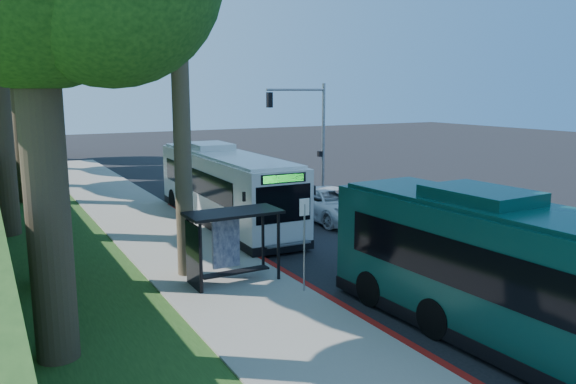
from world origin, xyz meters
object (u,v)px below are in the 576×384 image
pickup (330,204)px  teal_bus (546,285)px  white_bus (224,186)px  bus_shelter (225,233)px

pickup → teal_bus: bearing=-104.7°
white_bus → pickup: (4.96, -2.07, -1.05)m
teal_bus → pickup: bearing=73.7°
bus_shelter → white_bus: size_ratio=0.25×
bus_shelter → pickup: (8.42, 6.38, -0.98)m
bus_shelter → white_bus: (3.46, 8.45, 0.07)m
teal_bus → pickup: 15.75m
bus_shelter → white_bus: 9.13m
white_bus → pickup: bearing=-21.1°
teal_bus → pickup: (3.78, 15.25, -1.12)m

